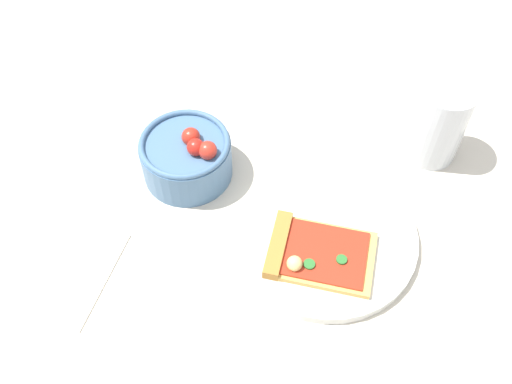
# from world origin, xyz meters

# --- Properties ---
(ground_plane) EXTENTS (2.40, 2.40, 0.00)m
(ground_plane) POSITION_xyz_m (0.00, 0.00, 0.00)
(ground_plane) COLOR beige
(ground_plane) RESTS_ON ground
(plate) EXTENTS (0.24, 0.24, 0.01)m
(plate) POSITION_xyz_m (-0.03, 0.00, 0.01)
(plate) COLOR silver
(plate) RESTS_ON ground_plane
(pizza_slice_main) EXTENTS (0.14, 0.16, 0.03)m
(pizza_slice_main) POSITION_xyz_m (0.01, 0.01, 0.02)
(pizza_slice_main) COLOR #E5B256
(pizza_slice_main) RESTS_ON plate
(salad_bowl) EXTENTS (0.13, 0.13, 0.08)m
(salad_bowl) POSITION_xyz_m (0.00, -0.21, 0.04)
(salad_bowl) COLOR #4C7299
(salad_bowl) RESTS_ON ground_plane
(soda_glass) EXTENTS (0.08, 0.08, 0.12)m
(soda_glass) POSITION_xyz_m (-0.25, 0.04, 0.06)
(soda_glass) COLOR silver
(soda_glass) RESTS_ON ground_plane
(paper_napkin) EXTENTS (0.18, 0.17, 0.00)m
(paper_napkin) POSITION_xyz_m (0.22, -0.24, 0.00)
(paper_napkin) COLOR silver
(paper_napkin) RESTS_ON ground_plane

